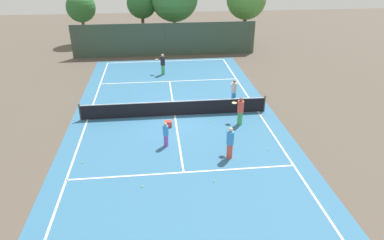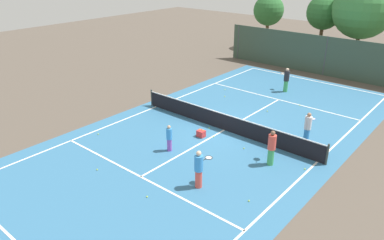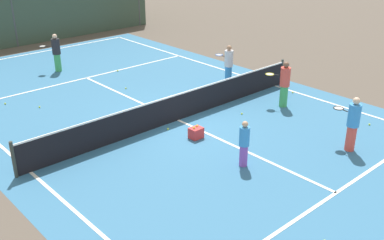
{
  "view_description": "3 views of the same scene",
  "coord_description": "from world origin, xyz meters",
  "px_view_note": "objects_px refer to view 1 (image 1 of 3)",
  "views": [
    {
      "loc": [
        -1.13,
        -20.25,
        9.73
      ],
      "look_at": [
        0.9,
        -2.01,
        0.61
      ],
      "focal_mm": 32.58,
      "sensor_mm": 36.0,
      "label": 1
    },
    {
      "loc": [
        10.84,
        -15.63,
        9.03
      ],
      "look_at": [
        -0.87,
        -1.82,
        1.0
      ],
      "focal_mm": 34.49,
      "sensor_mm": 36.0,
      "label": 2
    },
    {
      "loc": [
        -9.61,
        -11.41,
        6.55
      ],
      "look_at": [
        -0.72,
        -1.54,
        0.72
      ],
      "focal_mm": 42.64,
      "sensor_mm": 36.0,
      "label": 3
    }
  ],
  "objects_px": {
    "tennis_ball_9": "(189,81)",
    "player_4": "(166,134)",
    "tennis_ball_11": "(209,122)",
    "tennis_ball_3": "(82,162)",
    "tennis_ball_1": "(129,92)",
    "tennis_ball_12": "(142,186)",
    "player_2": "(240,111)",
    "tennis_ball_10": "(119,86)",
    "tennis_ball_7": "(214,181)",
    "player_1": "(230,142)",
    "player_0": "(163,64)",
    "tennis_ball_5": "(178,92)",
    "tennis_ball_2": "(268,149)",
    "tennis_ball_8": "(260,118)",
    "tennis_ball_4": "(163,118)",
    "tennis_ball_0": "(148,108)",
    "player_3": "(234,91)",
    "tennis_ball_6": "(177,123)",
    "ball_crate": "(168,124)"
  },
  "relations": [
    {
      "from": "tennis_ball_0",
      "to": "tennis_ball_11",
      "type": "bearing_deg",
      "value": -32.16
    },
    {
      "from": "tennis_ball_1",
      "to": "player_4",
      "type": "bearing_deg",
      "value": -73.38
    },
    {
      "from": "player_2",
      "to": "tennis_ball_7",
      "type": "height_order",
      "value": "player_2"
    },
    {
      "from": "tennis_ball_7",
      "to": "tennis_ball_3",
      "type": "bearing_deg",
      "value": 160.28
    },
    {
      "from": "player_0",
      "to": "tennis_ball_0",
      "type": "xyz_separation_m",
      "value": [
        -1.27,
        -7.01,
        -0.88
      ]
    },
    {
      "from": "player_3",
      "to": "tennis_ball_6",
      "type": "distance_m",
      "value": 4.98
    },
    {
      "from": "player_4",
      "to": "tennis_ball_5",
      "type": "bearing_deg",
      "value": 81.13
    },
    {
      "from": "tennis_ball_4",
      "to": "tennis_ball_6",
      "type": "distance_m",
      "value": 1.13
    },
    {
      "from": "tennis_ball_8",
      "to": "tennis_ball_9",
      "type": "xyz_separation_m",
      "value": [
        -3.74,
        7.34,
        0.0
      ]
    },
    {
      "from": "player_1",
      "to": "tennis_ball_0",
      "type": "height_order",
      "value": "player_1"
    },
    {
      "from": "tennis_ball_5",
      "to": "tennis_ball_6",
      "type": "height_order",
      "value": "same"
    },
    {
      "from": "player_0",
      "to": "tennis_ball_5",
      "type": "xyz_separation_m",
      "value": [
        0.94,
        -4.23,
        -0.88
      ]
    },
    {
      "from": "player_2",
      "to": "tennis_ball_9",
      "type": "distance_m",
      "value": 8.32
    },
    {
      "from": "tennis_ball_8",
      "to": "tennis_ball_9",
      "type": "distance_m",
      "value": 8.24
    },
    {
      "from": "tennis_ball_1",
      "to": "tennis_ball_2",
      "type": "distance_m",
      "value": 12.11
    },
    {
      "from": "player_3",
      "to": "tennis_ball_4",
      "type": "xyz_separation_m",
      "value": [
        -4.97,
        -1.95,
        -0.85
      ]
    },
    {
      "from": "player_4",
      "to": "ball_crate",
      "type": "distance_m",
      "value": 2.34
    },
    {
      "from": "tennis_ball_4",
      "to": "tennis_ball_10",
      "type": "height_order",
      "value": "same"
    },
    {
      "from": "player_0",
      "to": "player_1",
      "type": "xyz_separation_m",
      "value": [
        2.92,
        -13.52,
        -0.01
      ]
    },
    {
      "from": "tennis_ball_9",
      "to": "player_4",
      "type": "bearing_deg",
      "value": -103.0
    },
    {
      "from": "tennis_ball_11",
      "to": "tennis_ball_2",
      "type": "bearing_deg",
      "value": -54.45
    },
    {
      "from": "tennis_ball_1",
      "to": "tennis_ball_9",
      "type": "height_order",
      "value": "same"
    },
    {
      "from": "ball_crate",
      "to": "tennis_ball_10",
      "type": "xyz_separation_m",
      "value": [
        -3.5,
        7.15,
        -0.15
      ]
    },
    {
      "from": "player_0",
      "to": "player_2",
      "type": "relative_size",
      "value": 1.01
    },
    {
      "from": "tennis_ball_1",
      "to": "tennis_ball_9",
      "type": "relative_size",
      "value": 1.0
    },
    {
      "from": "tennis_ball_9",
      "to": "tennis_ball_6",
      "type": "bearing_deg",
      "value": -101.67
    },
    {
      "from": "tennis_ball_7",
      "to": "tennis_ball_9",
      "type": "xyz_separation_m",
      "value": [
        0.27,
        13.57,
        0.0
      ]
    },
    {
      "from": "player_1",
      "to": "tennis_ball_3",
      "type": "bearing_deg",
      "value": 177.7
    },
    {
      "from": "player_2",
      "to": "tennis_ball_10",
      "type": "xyz_separation_m",
      "value": [
        -7.86,
        7.31,
        -0.88
      ]
    },
    {
      "from": "player_0",
      "to": "tennis_ball_4",
      "type": "xyz_separation_m",
      "value": [
        -0.34,
        -8.61,
        -0.88
      ]
    },
    {
      "from": "tennis_ball_2",
      "to": "tennis_ball_6",
      "type": "distance_m",
      "value": 5.9
    },
    {
      "from": "tennis_ball_11",
      "to": "tennis_ball_12",
      "type": "relative_size",
      "value": 1.0
    },
    {
      "from": "tennis_ball_4",
      "to": "tennis_ball_10",
      "type": "xyz_separation_m",
      "value": [
        -3.21,
        6.04,
        0.0
      ]
    },
    {
      "from": "player_0",
      "to": "tennis_ball_5",
      "type": "height_order",
      "value": "player_0"
    },
    {
      "from": "tennis_ball_6",
      "to": "player_2",
      "type": "bearing_deg",
      "value": -8.17
    },
    {
      "from": "player_4",
      "to": "tennis_ball_10",
      "type": "relative_size",
      "value": 21.3
    },
    {
      "from": "tennis_ball_3",
      "to": "tennis_ball_5",
      "type": "distance_m",
      "value": 10.53
    },
    {
      "from": "player_1",
      "to": "tennis_ball_4",
      "type": "xyz_separation_m",
      "value": [
        -3.25,
        4.91,
        -0.87
      ]
    },
    {
      "from": "tennis_ball_9",
      "to": "tennis_ball_10",
      "type": "height_order",
      "value": "same"
    },
    {
      "from": "tennis_ball_7",
      "to": "ball_crate",
      "type": "bearing_deg",
      "value": 107.6
    },
    {
      "from": "tennis_ball_2",
      "to": "tennis_ball_8",
      "type": "bearing_deg",
      "value": 79.91
    },
    {
      "from": "tennis_ball_6",
      "to": "player_4",
      "type": "bearing_deg",
      "value": -106.63
    },
    {
      "from": "tennis_ball_3",
      "to": "tennis_ball_10",
      "type": "relative_size",
      "value": 1.0
    },
    {
      "from": "tennis_ball_0",
      "to": "tennis_ball_11",
      "type": "height_order",
      "value": "same"
    },
    {
      "from": "player_2",
      "to": "tennis_ball_1",
      "type": "xyz_separation_m",
      "value": [
        -7.03,
        6.09,
        -0.88
      ]
    },
    {
      "from": "tennis_ball_11",
      "to": "tennis_ball_3",
      "type": "bearing_deg",
      "value": -151.57
    },
    {
      "from": "player_2",
      "to": "tennis_ball_11",
      "type": "relative_size",
      "value": 26.72
    },
    {
      "from": "player_2",
      "to": "tennis_ball_8",
      "type": "distance_m",
      "value": 1.82
    },
    {
      "from": "tennis_ball_1",
      "to": "tennis_ball_6",
      "type": "xyz_separation_m",
      "value": [
        3.24,
        -5.55,
        0.0
      ]
    },
    {
      "from": "tennis_ball_12",
      "to": "tennis_ball_5",
      "type": "bearing_deg",
      "value": 77.76
    }
  ]
}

